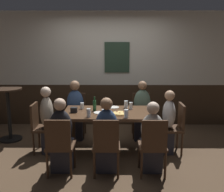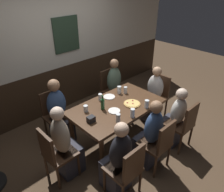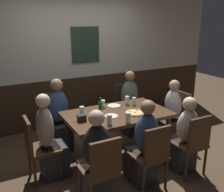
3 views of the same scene
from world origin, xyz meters
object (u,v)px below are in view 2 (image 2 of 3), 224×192
chair_head_west (55,153)px  tumbler_short (125,90)px  dining_table (117,110)px  person_right_near (174,121)px  pint_glass_pale (86,109)px  beer_glass_half (100,97)px  highball_clear (132,113)px  chair_right_near (183,123)px  person_left_near (118,162)px  person_mid_near (150,138)px  pizza (132,104)px  person_right_far (116,91)px  pint_glass_amber (119,90)px  chair_right_far (110,88)px  chair_left_near (127,169)px  person_left_far (60,116)px  condiment_caddy (91,119)px  beer_bottle_green (103,104)px  pint_glass_stout (118,118)px  chair_head_east (158,94)px  person_head_west (65,147)px  plate_white_large (109,97)px  plate_white_small (114,111)px  chair_mid_near (159,143)px  chair_left_far (55,112)px  person_head_east (153,98)px

chair_head_west → tumbler_short: 1.64m
dining_table → tumbler_short: (0.41, 0.19, 0.14)m
person_right_near → pint_glass_pale: size_ratio=10.03×
beer_glass_half → highball_clear: highball_clear is taller
beer_glass_half → chair_right_near: bearing=-57.7°
person_left_near → person_mid_near: 0.68m
pizza → beer_glass_half: (-0.29, 0.47, 0.04)m
person_right_far → pint_glass_amber: 0.64m
chair_right_far → highball_clear: (-0.73, -1.26, 0.31)m
chair_right_near → chair_left_near: 1.35m
person_left_far → condiment_caddy: 0.82m
pint_glass_amber → beer_bottle_green: bearing=-161.7°
tumbler_short → condiment_caddy: tumbler_short is taller
beer_bottle_green → pint_glass_stout: bearing=-99.2°
person_mid_near → beer_glass_half: 1.08m
person_right_near → highball_clear: size_ratio=7.70×
chair_head_east → pizza: 1.01m
person_mid_near → chair_head_east: bearing=30.8°
dining_table → chair_left_near: (-0.68, -0.87, -0.16)m
pint_glass_amber → tumbler_short: (0.08, -0.07, -0.01)m
beer_bottle_green → person_head_west: bearing=-174.2°
chair_right_far → chair_head_west: bearing=-155.0°
chair_right_near → person_mid_near: 0.69m
chair_head_east → pint_glass_pale: size_ratio=8.09×
pint_glass_amber → plate_white_large: (-0.23, 0.02, -0.05)m
chair_left_near → pint_glass_stout: size_ratio=6.40×
pizza → beer_bottle_green: bearing=153.0°
plate_white_small → chair_right_far: bearing=49.4°
chair_mid_near → pizza: 0.79m
chair_right_near → chair_head_west: 2.05m
chair_mid_near → person_mid_near: person_mid_near is taller
chair_left_far → person_left_near: size_ratio=0.77×
beer_glass_half → highball_clear: bearing=-88.1°
highball_clear → pint_glass_pale: bearing=124.9°
highball_clear → chair_left_near: bearing=-142.4°
person_mid_near → pizza: person_mid_near is taller
pint_glass_amber → condiment_caddy: (-0.91, -0.32, -0.01)m
person_left_far → tumbler_short: size_ratio=9.66×
chair_right_near → tumbler_short: chair_right_near is taller
chair_mid_near → beer_bottle_green: 1.03m
chair_right_far → person_mid_near: person_mid_near is taller
chair_head_west → pint_glass_stout: 0.99m
person_head_east → chair_mid_near: bearing=-139.6°
person_mid_near → pint_glass_pale: size_ratio=10.59×
person_left_far → beer_glass_half: person_left_far is taller
chair_right_far → person_head_west: person_head_west is taller
dining_table → person_head_west: person_head_west is taller
person_right_far → tumbler_short: bearing=-117.0°
chair_head_west → person_head_east: person_head_east is taller
chair_left_near → highball_clear: highball_clear is taller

